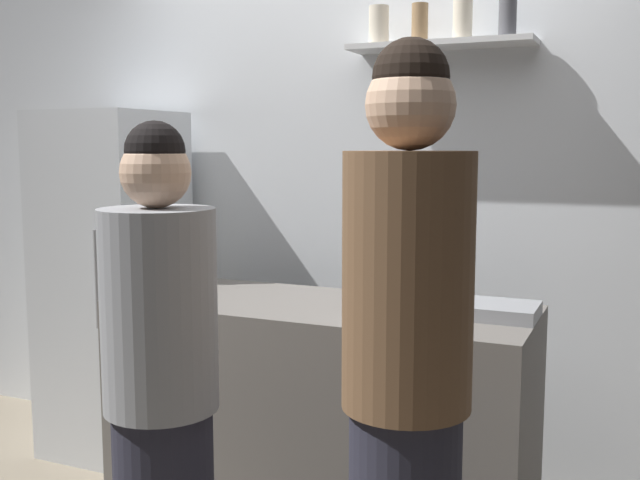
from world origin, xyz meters
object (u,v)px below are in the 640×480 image
Objects in this scene: wine_bottle_pale_glass at (192,258)px; water_bottle_plastic at (436,277)px; utensil_holder at (361,303)px; baking_pan at (489,310)px; wine_bottle_green_glass at (141,263)px; wine_bottle_amber_glass at (389,275)px; person_brown_jacket at (406,387)px; person_grey_hoodie at (162,397)px; refrigerator at (113,284)px.

water_bottle_plastic is (1.11, 0.01, -0.01)m from wine_bottle_pale_glass.
water_bottle_plastic reaches higher than utensil_holder.
wine_bottle_green_glass is (-1.39, -0.18, 0.11)m from baking_pan.
person_brown_jacket is at bearing -68.50° from wine_bottle_amber_glass.
person_brown_jacket reaches higher than person_grey_hoodie.
wine_bottle_amber_glass reaches higher than wine_bottle_pale_glass.
refrigerator reaches higher than person_grey_hoodie.
person_grey_hoodie reaches higher than baking_pan.
person_brown_jacket reaches higher than wine_bottle_pale_glass.
person_grey_hoodie is at bearing -47.99° from person_brown_jacket.
person_brown_jacket is (0.33, -0.83, -0.14)m from wine_bottle_amber_glass.
water_bottle_plastic reaches higher than baking_pan.
water_bottle_plastic is 0.15× the size of person_grey_hoodie.
person_grey_hoodie is at bearing -45.98° from refrigerator.
refrigerator is 4.93× the size of wine_bottle_green_glass.
refrigerator is 7.88× the size of utensil_holder.
baking_pan is at bearing -146.34° from person_brown_jacket.
wine_bottle_green_glass is at bearing -169.71° from wine_bottle_amber_glass.
person_grey_hoodie is (1.12, -1.16, -0.06)m from refrigerator.
wine_bottle_amber_glass is (1.01, 0.18, -0.01)m from wine_bottle_green_glass.
refrigerator is 0.94× the size of person_brown_jacket.
person_grey_hoodie is at bearing -121.86° from utensil_holder.
person_grey_hoodie is (-0.41, -0.89, -0.26)m from wine_bottle_amber_glass.
wine_bottle_pale_glass is 0.16× the size of person_brown_jacket.
refrigerator is at bearing 171.65° from baking_pan.
wine_bottle_amber_glass is at bearing -115.26° from person_grey_hoodie.
wine_bottle_amber_glass is 0.91m from person_brown_jacket.
baking_pan is at bearing 31.93° from utensil_holder.
baking_pan is 0.21× the size of person_grey_hoodie.
wine_bottle_green_glass is 0.96m from person_grey_hoodie.
person_grey_hoodie is at bearing -131.97° from baking_pan.
utensil_holder is at bearing -148.07° from baking_pan.
utensil_holder is 0.65× the size of wine_bottle_amber_glass.
water_bottle_plastic is at bearing -4.97° from refrigerator.
utensil_holder is 0.63× the size of wine_bottle_green_glass.
wine_bottle_green_glass is 1.42× the size of water_bottle_plastic.
person_grey_hoodie reaches higher than wine_bottle_green_glass.
wine_bottle_amber_glass is 0.19× the size of person_brown_jacket.
baking_pan is 1.58× the size of utensil_holder.
person_brown_jacket reaches higher than wine_bottle_green_glass.
utensil_holder is (-0.40, -0.25, 0.04)m from baking_pan.
wine_bottle_amber_glass is (-0.38, 0.01, 0.10)m from baking_pan.
wine_bottle_green_glass reaches higher than baking_pan.
wine_bottle_green_glass is at bearing -99.41° from wine_bottle_pale_glass.
person_brown_jacket is (0.74, 0.06, 0.11)m from person_grey_hoodie.
person_brown_jacket is (-0.06, -0.82, -0.04)m from baking_pan.
wine_bottle_amber_glass reaches higher than baking_pan.
refrigerator is 1.62m from person_grey_hoodie.
wine_bottle_amber_glass is 1.01m from person_grey_hoodie.
wine_bottle_pale_glass is at bearing -61.87° from person_grey_hoodie.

